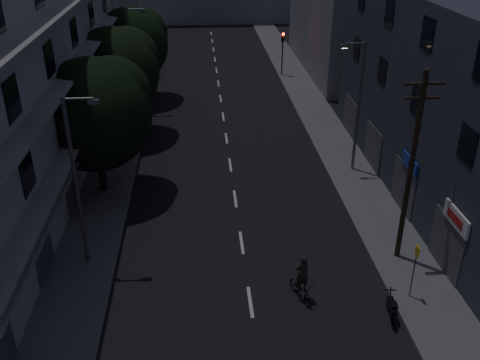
{
  "coord_description": "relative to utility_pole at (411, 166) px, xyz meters",
  "views": [
    {
      "loc": [
        -1.84,
        -11.19,
        14.94
      ],
      "look_at": [
        0.0,
        12.0,
        3.0
      ],
      "focal_mm": 40.0,
      "sensor_mm": 36.0,
      "label": 1
    }
  ],
  "objects": [
    {
      "name": "tree_near",
      "position": [
        -14.81,
        7.92,
        0.16
      ],
      "size": [
        6.31,
        6.31,
        7.79
      ],
      "color": "black",
      "rests_on": "sidewalk_left"
    },
    {
      "name": "ground",
      "position": [
        -7.26,
        15.88,
        -4.87
      ],
      "size": [
        160.0,
        160.0,
        0.0
      ],
      "primitive_type": "plane",
      "color": "black",
      "rests_on": "ground"
    },
    {
      "name": "street_lamp_left_far",
      "position": [
        -14.19,
        21.8,
        -0.27
      ],
      "size": [
        1.51,
        0.25,
        8.0
      ],
      "color": "#505357",
      "rests_on": "sidewalk_left"
    },
    {
      "name": "sidewalk_right",
      "position": [
        0.24,
        15.88,
        -4.79
      ],
      "size": [
        3.0,
        90.0,
        0.15
      ],
      "primitive_type": "cube",
      "color": "#565659",
      "rests_on": "ground"
    },
    {
      "name": "building_left",
      "position": [
        -19.24,
        8.88,
        2.13
      ],
      "size": [
        7.0,
        36.0,
        14.0
      ],
      "color": "#A8A8A3",
      "rests_on": "ground"
    },
    {
      "name": "sidewalk_left",
      "position": [
        -14.76,
        15.88,
        -4.79
      ],
      "size": [
        3.0,
        90.0,
        0.15
      ],
      "primitive_type": "cube",
      "color": "#565659",
      "rests_on": "ground"
    },
    {
      "name": "tree_mid",
      "position": [
        -14.86,
        16.52,
        0.08
      ],
      "size": [
        6.24,
        6.24,
        7.68
      ],
      "color": "black",
      "rests_on": "sidewalk_left"
    },
    {
      "name": "street_lamp_left_near",
      "position": [
        -14.46,
        0.73,
        -0.27
      ],
      "size": [
        1.51,
        0.25,
        8.0
      ],
      "color": "#55585C",
      "rests_on": "sidewalk_left"
    },
    {
      "name": "tree_far",
      "position": [
        -14.56,
        24.78,
        0.05
      ],
      "size": [
        6.15,
        6.15,
        7.61
      ],
      "color": "black",
      "rests_on": "sidewalk_left"
    },
    {
      "name": "building_far_right",
      "position": [
        4.74,
        32.88,
        1.63
      ],
      "size": [
        6.0,
        20.0,
        13.0
      ],
      "primitive_type": "cube",
      "color": "slate",
      "rests_on": "ground"
    },
    {
      "name": "utility_pole",
      "position": [
        0.0,
        0.0,
        0.0
      ],
      "size": [
        1.8,
        0.24,
        9.0
      ],
      "color": "black",
      "rests_on": "sidewalk_right"
    },
    {
      "name": "bus_stop_sign",
      "position": [
        -0.48,
        -2.95,
        -2.98
      ],
      "size": [
        0.06,
        0.35,
        2.52
      ],
      "color": "#595B60",
      "rests_on": "sidewalk_right"
    },
    {
      "name": "traffic_signal_far_left",
      "position": [
        -13.73,
        32.15,
        -1.77
      ],
      "size": [
        0.28,
        0.37,
        4.1
      ],
      "color": "black",
      "rests_on": "sidewalk_left"
    },
    {
      "name": "street_lamp_right",
      "position": [
        0.28,
        9.46,
        -0.27
      ],
      "size": [
        1.51,
        0.25,
        8.0
      ],
      "color": "slate",
      "rests_on": "sidewalk_right"
    },
    {
      "name": "building_right",
      "position": [
        4.73,
        4.87,
        0.63
      ],
      "size": [
        6.19,
        28.0,
        11.0
      ],
      "color": "#2B2F3A",
      "rests_on": "ground"
    },
    {
      "name": "traffic_signal_far_right",
      "position": [
        -0.94,
        30.74,
        -1.77
      ],
      "size": [
        0.28,
        0.37,
        4.1
      ],
      "color": "black",
      "rests_on": "sidewalk_right"
    },
    {
      "name": "lane_markings",
      "position": [
        -7.26,
        22.13,
        -4.86
      ],
      "size": [
        0.15,
        60.5,
        0.01
      ],
      "color": "beige",
      "rests_on": "ground"
    },
    {
      "name": "motorcycle",
      "position": [
        -1.65,
        -4.05,
        -4.43
      ],
      "size": [
        0.51,
        1.72,
        1.11
      ],
      "rotation": [
        0.0,
        0.0,
        -0.14
      ],
      "color": "black",
      "rests_on": "ground"
    },
    {
      "name": "cyclist",
      "position": [
        -5.09,
        -2.53,
        -4.13
      ],
      "size": [
        1.19,
        1.83,
        2.19
      ],
      "rotation": [
        0.0,
        0.0,
        0.37
      ],
      "color": "black",
      "rests_on": "ground"
    }
  ]
}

